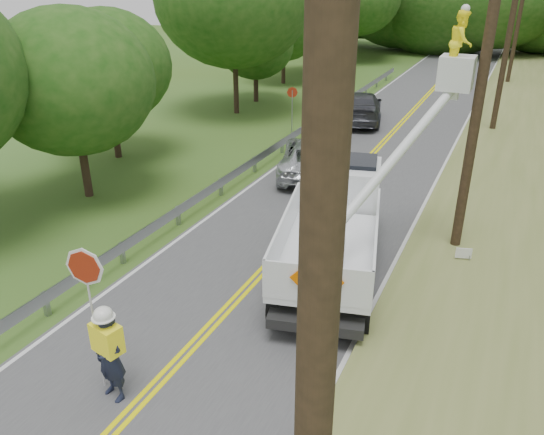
% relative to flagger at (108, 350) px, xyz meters
% --- Properties ---
extents(ground, '(140.00, 140.00, 0.00)m').
position_rel_flagger_xyz_m(ground, '(0.59, 0.56, -1.21)').
color(ground, '#3D5817').
rests_on(ground, ground).
extents(road, '(7.20, 96.00, 0.03)m').
position_rel_flagger_xyz_m(road, '(0.59, 14.56, -1.20)').
color(road, '#454547').
rests_on(road, ground).
extents(guardrail, '(0.18, 48.00, 0.77)m').
position_rel_flagger_xyz_m(guardrail, '(-3.43, 15.46, -0.65)').
color(guardrail, gray).
rests_on(guardrail, ground).
extents(utility_poles, '(1.60, 43.30, 10.00)m').
position_rel_flagger_xyz_m(utility_poles, '(5.59, 17.57, 4.06)').
color(utility_poles, black).
rests_on(utility_poles, ground).
extents(tall_grass_verge, '(7.00, 96.00, 0.30)m').
position_rel_flagger_xyz_m(tall_grass_verge, '(7.69, 14.56, -1.06)').
color(tall_grass_verge, olive).
rests_on(tall_grass_verge, ground).
extents(treeline_left, '(9.25, 53.71, 10.89)m').
position_rel_flagger_xyz_m(treeline_left, '(-9.60, 29.24, 4.44)').
color(treeline_left, '#332319').
rests_on(treeline_left, ground).
extents(flagger, '(1.25, 0.65, 3.35)m').
position_rel_flagger_xyz_m(flagger, '(0.00, 0.00, 0.00)').
color(flagger, '#191E33').
rests_on(flagger, road).
extents(bucket_truck, '(4.97, 7.79, 7.18)m').
position_rel_flagger_xyz_m(bucket_truck, '(2.37, 7.89, 0.42)').
color(bucket_truck, black).
rests_on(bucket_truck, road).
extents(suv_silver, '(4.14, 6.15, 1.57)m').
position_rel_flagger_xyz_m(suv_silver, '(-1.13, 14.42, -0.40)').
color(suv_silver, silver).
rests_on(suv_silver, road).
extents(suv_darkgrey, '(3.80, 6.30, 1.71)m').
position_rel_flagger_xyz_m(suv_darkgrey, '(-1.76, 24.02, -0.33)').
color(suv_darkgrey, '#393B41').
rests_on(suv_darkgrey, road).
extents(stop_sign_permanent, '(0.52, 0.25, 2.65)m').
position_rel_flagger_xyz_m(stop_sign_permanent, '(-4.22, 19.43, 0.57)').
color(stop_sign_permanent, gray).
rests_on(stop_sign_permanent, ground).
extents(yard_sign, '(0.46, 0.17, 0.68)m').
position_rel_flagger_xyz_m(yard_sign, '(5.93, 8.59, -0.72)').
color(yard_sign, white).
rests_on(yard_sign, ground).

